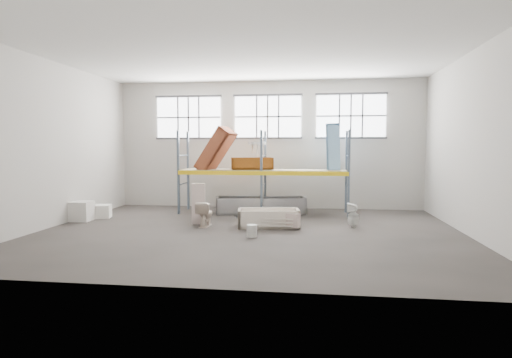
% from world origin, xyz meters
% --- Properties ---
extents(floor, '(12.00, 10.00, 0.10)m').
position_xyz_m(floor, '(0.00, 0.00, -0.05)').
color(floor, '#46403C').
rests_on(floor, ground).
extents(ceiling, '(12.00, 10.00, 0.10)m').
position_xyz_m(ceiling, '(0.00, 0.00, 5.05)').
color(ceiling, silver).
rests_on(ceiling, ground).
extents(wall_back, '(12.00, 0.10, 5.00)m').
position_xyz_m(wall_back, '(0.00, 5.05, 2.50)').
color(wall_back, '#AFAAA1').
rests_on(wall_back, ground).
extents(wall_front, '(12.00, 0.10, 5.00)m').
position_xyz_m(wall_front, '(0.00, -5.05, 2.50)').
color(wall_front, '#A5A199').
rests_on(wall_front, ground).
extents(wall_left, '(0.10, 10.00, 5.00)m').
position_xyz_m(wall_left, '(-6.05, 0.00, 2.50)').
color(wall_left, '#B2AEA6').
rests_on(wall_left, ground).
extents(wall_right, '(0.10, 10.00, 5.00)m').
position_xyz_m(wall_right, '(6.05, 0.00, 2.50)').
color(wall_right, '#A7A39B').
rests_on(wall_right, ground).
extents(window_left, '(2.60, 0.04, 1.60)m').
position_xyz_m(window_left, '(-3.20, 4.94, 3.60)').
color(window_left, white).
rests_on(window_left, wall_back).
extents(window_mid, '(2.60, 0.04, 1.60)m').
position_xyz_m(window_mid, '(0.00, 4.94, 3.60)').
color(window_mid, white).
rests_on(window_mid, wall_back).
extents(window_right, '(2.60, 0.04, 1.60)m').
position_xyz_m(window_right, '(3.20, 4.94, 3.60)').
color(window_right, white).
rests_on(window_right, wall_back).
extents(rack_upright_la, '(0.08, 0.08, 3.00)m').
position_xyz_m(rack_upright_la, '(-3.00, 2.90, 1.50)').
color(rack_upright_la, slate).
rests_on(rack_upright_la, floor).
extents(rack_upright_lb, '(0.08, 0.08, 3.00)m').
position_xyz_m(rack_upright_lb, '(-3.00, 4.10, 1.50)').
color(rack_upright_lb, slate).
rests_on(rack_upright_lb, floor).
extents(rack_upright_ma, '(0.08, 0.08, 3.00)m').
position_xyz_m(rack_upright_ma, '(0.00, 2.90, 1.50)').
color(rack_upright_ma, slate).
rests_on(rack_upright_ma, floor).
extents(rack_upright_mb, '(0.08, 0.08, 3.00)m').
position_xyz_m(rack_upright_mb, '(0.00, 4.10, 1.50)').
color(rack_upright_mb, slate).
rests_on(rack_upright_mb, floor).
extents(rack_upright_ra, '(0.08, 0.08, 3.00)m').
position_xyz_m(rack_upright_ra, '(3.00, 2.90, 1.50)').
color(rack_upright_ra, slate).
rests_on(rack_upright_ra, floor).
extents(rack_upright_rb, '(0.08, 0.08, 3.00)m').
position_xyz_m(rack_upright_rb, '(3.00, 4.10, 1.50)').
color(rack_upright_rb, slate).
rests_on(rack_upright_rb, floor).
extents(rack_beam_front, '(6.00, 0.10, 0.14)m').
position_xyz_m(rack_beam_front, '(0.00, 2.90, 1.50)').
color(rack_beam_front, yellow).
rests_on(rack_beam_front, floor).
extents(rack_beam_back, '(6.00, 0.10, 0.14)m').
position_xyz_m(rack_beam_back, '(0.00, 4.10, 1.50)').
color(rack_beam_back, yellow).
rests_on(rack_beam_back, floor).
extents(shelf_deck, '(5.90, 1.10, 0.03)m').
position_xyz_m(shelf_deck, '(0.00, 3.50, 1.58)').
color(shelf_deck, gray).
rests_on(shelf_deck, floor).
extents(wet_patch, '(1.80, 1.80, 0.00)m').
position_xyz_m(wet_patch, '(0.00, 2.70, 0.00)').
color(wet_patch, black).
rests_on(wet_patch, floor).
extents(bathtub_beige, '(1.94, 1.11, 0.54)m').
position_xyz_m(bathtub_beige, '(0.48, 0.80, 0.27)').
color(bathtub_beige, beige).
rests_on(bathtub_beige, floor).
extents(cistern_spare, '(0.48, 0.36, 0.41)m').
position_xyz_m(cistern_spare, '(1.21, 0.47, 0.28)').
color(cistern_spare, '#C3A89F').
rests_on(cistern_spare, bathtub_beige).
extents(sink_in_tub, '(0.56, 0.56, 0.15)m').
position_xyz_m(sink_in_tub, '(0.24, 0.64, 0.16)').
color(sink_in_tub, beige).
rests_on(sink_in_tub, bathtub_beige).
extents(toilet_beige, '(0.46, 0.77, 0.76)m').
position_xyz_m(toilet_beige, '(-1.45, 0.67, 0.38)').
color(toilet_beige, '#F3DECA').
rests_on(toilet_beige, floor).
extents(cistern_tall, '(0.46, 0.35, 1.27)m').
position_xyz_m(cistern_tall, '(-1.77, 1.09, 0.64)').
color(cistern_tall, beige).
rests_on(cistern_tall, floor).
extents(toilet_white, '(0.39, 0.38, 0.74)m').
position_xyz_m(toilet_white, '(3.00, 1.09, 0.37)').
color(toilet_white, white).
rests_on(toilet_white, floor).
extents(steel_tub_left, '(1.77, 1.02, 0.61)m').
position_xyz_m(steel_tub_left, '(-0.82, 3.22, 0.31)').
color(steel_tub_left, '#94969A').
rests_on(steel_tub_left, floor).
extents(steel_tub_right, '(1.75, 1.18, 0.59)m').
position_xyz_m(steel_tub_right, '(0.71, 3.53, 0.29)').
color(steel_tub_right, '#A1A3A9').
rests_on(steel_tub_right, floor).
extents(rust_tub_flat, '(1.61, 1.02, 0.42)m').
position_xyz_m(rust_tub_flat, '(-0.41, 3.46, 1.82)').
color(rust_tub_flat, '#985114').
rests_on(rust_tub_flat, shelf_deck).
extents(rust_tub_tilted, '(1.57, 1.12, 1.73)m').
position_xyz_m(rust_tub_tilted, '(-1.72, 3.32, 2.29)').
color(rust_tub_tilted, brown).
rests_on(rust_tub_tilted, shelf_deck).
extents(sink_on_shelf, '(0.72, 0.61, 0.56)m').
position_xyz_m(sink_on_shelf, '(-0.20, 3.30, 2.09)').
color(sink_on_shelf, silver).
rests_on(sink_on_shelf, rust_tub_flat).
extents(blue_tub_upright, '(0.56, 0.81, 1.71)m').
position_xyz_m(blue_tub_upright, '(2.49, 3.75, 2.40)').
color(blue_tub_upright, '#7CAEDA').
rests_on(blue_tub_upright, shelf_deck).
extents(bucket, '(0.36, 0.36, 0.33)m').
position_xyz_m(bucket, '(0.18, -0.68, 0.16)').
color(bucket, silver).
rests_on(bucket, floor).
extents(carton_near, '(0.77, 0.67, 0.64)m').
position_xyz_m(carton_near, '(-5.77, 1.09, 0.32)').
color(carton_near, silver).
rests_on(carton_near, floor).
extents(carton_far, '(0.66, 0.66, 0.45)m').
position_xyz_m(carton_far, '(-5.33, 1.74, 0.22)').
color(carton_far, white).
rests_on(carton_far, floor).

